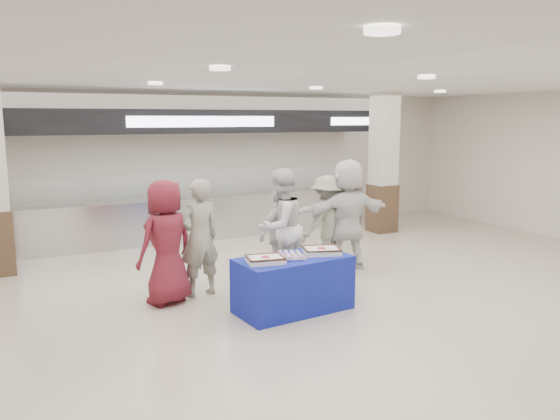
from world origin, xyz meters
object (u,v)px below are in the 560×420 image
sheet_cake_right (322,250)px  civilian_maroon (166,242)px  sheet_cake_left (265,259)px  chef_short (280,234)px  chef_tall (280,227)px  soldier_b (328,222)px  soldier_a (199,238)px  civilian_white (347,214)px  cupcake_tray (290,256)px  display_table (293,284)px

sheet_cake_right → civilian_maroon: 2.19m
sheet_cake_left → chef_short: 1.77m
chef_tall → chef_short: bearing=-139.3°
sheet_cake_left → soldier_b: soldier_b is taller
sheet_cake_left → chef_tall: chef_tall is taller
chef_tall → soldier_a: bearing=-23.9°
chef_short → civilian_white: bearing=164.7°
soldier_b → civilian_white: (0.28, -0.18, 0.15)m
soldier_a → chef_tall: size_ratio=0.95×
chef_tall → soldier_b: 1.26m
sheet_cake_left → cupcake_tray: size_ratio=1.10×
sheet_cake_right → chef_short: (0.05, 1.40, -0.05)m
soldier_a → chef_tall: bearing=168.7°
display_table → sheet_cake_left: bearing=-175.9°
chef_tall → cupcake_tray: bearing=46.9°
cupcake_tray → chef_short: chef_short is taller
cupcake_tray → chef_tall: (0.44, 1.18, 0.14)m
sheet_cake_left → soldier_a: bearing=110.8°
soldier_a → soldier_b: size_ratio=1.07×
display_table → chef_short: bearing=64.7°
cupcake_tray → soldier_b: bearing=46.1°
civilian_maroon → soldier_a: civilian_maroon is taller
display_table → soldier_b: bearing=41.3°
cupcake_tray → civilian_white: size_ratio=0.25×
sheet_cake_left → cupcake_tray: sheet_cake_left is taller
sheet_cake_right → chef_short: chef_short is taller
display_table → chef_short: size_ratio=1.03×
cupcake_tray → chef_short: size_ratio=0.32×
cupcake_tray → chef_tall: 1.27m
display_table → chef_tall: (0.39, 1.17, 0.55)m
chef_short → civilian_white: 1.35m
display_table → civilian_maroon: civilian_maroon is taller
display_table → chef_short: chef_short is taller
chef_short → civilian_white: size_ratio=0.78×
civilian_white → sheet_cake_left: bearing=35.4°
chef_tall → sheet_cake_left: bearing=33.2°
cupcake_tray → civilian_maroon: size_ratio=0.27×
soldier_b → sheet_cake_right: bearing=45.8°
soldier_a → chef_tall: 1.33m
sheet_cake_left → chef_short: (0.96, 1.48, -0.04)m
cupcake_tray → soldier_b: (1.60, 1.66, 0.04)m
sheet_cake_right → civilian_maroon: civilian_maroon is taller
soldier_a → cupcake_tray: bearing=116.2°
civilian_maroon → chef_short: civilian_maroon is taller
civilian_white → display_table: bearing=40.1°
soldier_a → soldier_b: (2.49, 0.46, -0.06)m
cupcake_tray → civilian_white: (1.88, 1.48, 0.18)m
chef_tall → chef_short: 0.31m
chef_short → soldier_b: soldier_b is taller
sheet_cake_right → soldier_a: bearing=139.3°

